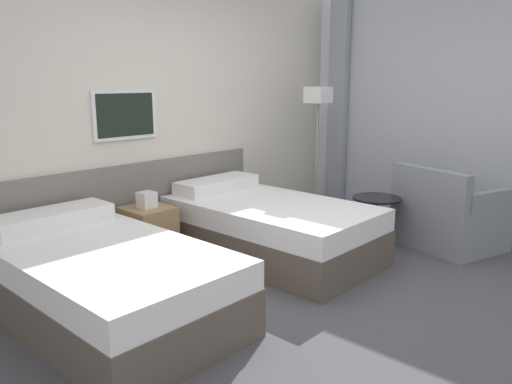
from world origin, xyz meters
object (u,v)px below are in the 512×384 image
at_px(floor_lamp, 318,110).
at_px(side_table, 376,211).
at_px(nightstand, 148,234).
at_px(bed_near_window, 269,228).
at_px(bed_near_door, 104,281).
at_px(armchair, 448,219).

distance_m(floor_lamp, side_table, 1.44).
bearing_deg(nightstand, bed_near_window, -39.06).
xyz_separation_m(bed_near_door, side_table, (2.69, -0.57, 0.08)).
bearing_deg(nightstand, armchair, -38.66).
relative_size(bed_near_window, armchair, 1.81).
relative_size(side_table, armchair, 0.46).
relative_size(bed_near_door, floor_lamp, 1.25).
distance_m(bed_near_window, nightstand, 1.11).
distance_m(bed_near_window, side_table, 1.12).
xyz_separation_m(floor_lamp, armchair, (0.07, -1.56, -1.01)).
bearing_deg(nightstand, bed_near_door, -140.94).
distance_m(floor_lamp, armchair, 1.86).
bearing_deg(floor_lamp, nightstand, 173.24).
distance_m(bed_near_door, bed_near_window, 1.73).
relative_size(floor_lamp, side_table, 3.17).
height_order(floor_lamp, armchair, floor_lamp).
height_order(nightstand, side_table, nightstand).
bearing_deg(floor_lamp, armchair, -87.42).
distance_m(bed_near_door, armchair, 3.34).
bearing_deg(side_table, bed_near_window, 149.27).
distance_m(bed_near_window, armchair, 1.80).
bearing_deg(nightstand, floor_lamp, -6.76).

